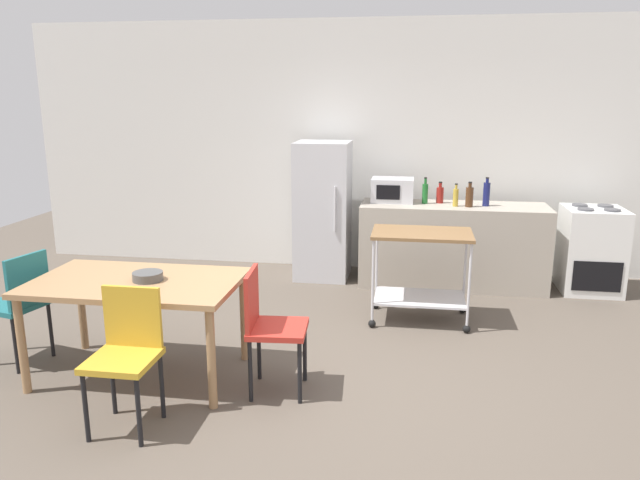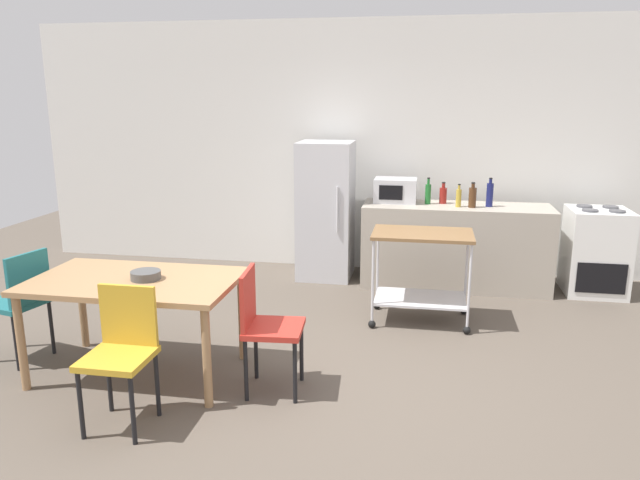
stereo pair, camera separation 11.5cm
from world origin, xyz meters
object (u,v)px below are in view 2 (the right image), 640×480
stove_oven (596,251)px  bottle_vinegar (443,195)px  microwave (395,190)px  bottle_hot_sauce (428,193)px  fruit_bowl (146,275)px  bottle_soy_sauce (490,194)px  chair_red (265,322)px  dining_table (135,289)px  chair_mustard (122,347)px  bottle_olive_oil (459,197)px  chair_teal (20,298)px  kitchen_cart (422,262)px  bottle_sesame_oil (472,197)px  refrigerator (326,211)px

stove_oven → bottle_vinegar: 1.69m
microwave → bottle_vinegar: (0.52, -0.00, -0.04)m
bottle_vinegar → bottle_hot_sauce: bearing=-159.6°
fruit_bowl → stove_oven: bearing=34.9°
bottle_vinegar → bottle_soy_sauce: size_ratio=0.76×
chair_red → microwave: bearing=-19.1°
dining_table → chair_mustard: chair_mustard is taller
bottle_olive_oil → fruit_bowl: bearing=-132.6°
chair_teal → bottle_olive_oil: bottle_olive_oil is taller
kitchen_cart → microwave: bearing=104.5°
dining_table → kitchen_cart: kitchen_cart is taller
kitchen_cart → fruit_bowl: kitchen_cart is taller
fruit_bowl → bottle_soy_sauce: bearing=44.5°
dining_table → microwave: bearing=57.3°
bottle_vinegar → bottle_sesame_oil: size_ratio=0.88×
refrigerator → kitchen_cart: 1.68m
chair_red → bottle_olive_oil: bottle_olive_oil is taller
bottle_hot_sauce → bottle_vinegar: size_ratio=1.23×
chair_mustard → bottle_hot_sauce: bearing=60.6°
refrigerator → bottle_hot_sauce: (1.14, -0.06, 0.24)m
bottle_vinegar → stove_oven: bearing=-2.8°
refrigerator → bottle_vinegar: size_ratio=6.62×
bottle_vinegar → bottle_sesame_oil: bearing=-32.1°
refrigerator → bottle_sesame_oil: (1.60, -0.19, 0.24)m
chair_mustard → bottle_sesame_oil: 3.98m
bottle_olive_oil → microwave: bearing=165.0°
chair_red → bottle_sesame_oil: bearing=-35.2°
bottle_hot_sauce → fruit_bowl: (-2.01, -2.65, -0.24)m
refrigerator → bottle_sesame_oil: 1.63m
stove_oven → fruit_bowl: size_ratio=4.22×
chair_teal → bottle_hot_sauce: size_ratio=3.09×
chair_mustard → fruit_bowl: 0.73m
kitchen_cart → chair_red: bearing=-124.2°
dining_table → bottle_sesame_oil: bearing=44.6°
bottle_soy_sauce → fruit_bowl: (-2.65, -2.61, -0.25)m
refrigerator → bottle_sesame_oil: bearing=-6.8°
kitchen_cart → bottle_olive_oil: size_ratio=3.73×
chair_mustard → stove_oven: bearing=42.2°
bottle_olive_oil → bottle_sesame_oil: bottle_sesame_oil is taller
chair_red → bottle_sesame_oil: 3.08m
bottle_vinegar → bottle_olive_oil: 0.24m
bottle_soy_sauce → stove_oven: bearing=1.4°
chair_teal → chair_mustard: size_ratio=1.00×
chair_red → bottle_hot_sauce: (1.09, 2.74, 0.50)m
bottle_soy_sauce → bottle_vinegar: bearing=167.6°
stove_oven → bottle_hot_sauce: 1.85m
microwave → refrigerator: bearing=179.9°
chair_mustard → stove_oven: size_ratio=0.97×
fruit_bowl → bottle_sesame_oil: bearing=45.7°
kitchen_cart → fruit_bowl: 2.47m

